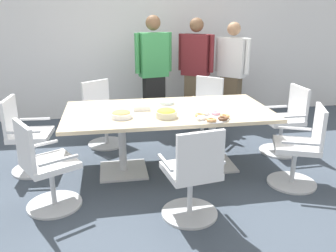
{
  "coord_description": "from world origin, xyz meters",
  "views": [
    {
      "loc": [
        -0.67,
        -3.9,
        1.88
      ],
      "look_at": [
        0.0,
        0.0,
        0.55
      ],
      "focal_mm": 37.4,
      "sensor_mm": 36.0,
      "label": 1
    }
  ],
  "objects": [
    {
      "name": "ground_plane",
      "position": [
        0.0,
        0.0,
        -0.01
      ],
      "size": [
        10.0,
        10.0,
        0.01
      ],
      "primitive_type": "cube",
      "color": "#3D4754"
    },
    {
      "name": "back_wall",
      "position": [
        0.0,
        2.4,
        1.4
      ],
      "size": [
        8.0,
        0.1,
        2.8
      ],
      "primitive_type": "cube",
      "color": "white",
      "rests_on": "ground"
    },
    {
      "name": "conference_table",
      "position": [
        0.0,
        0.0,
        0.63
      ],
      "size": [
        2.4,
        1.2,
        0.75
      ],
      "color": "#CCB793",
      "rests_on": "ground"
    },
    {
      "name": "office_chair_0",
      "position": [
        0.04,
        -1.1,
        0.41
      ],
      "size": [
        0.62,
        0.62,
        0.91
      ],
      "rotation": [
        0.0,
        0.0,
        0.17
      ],
      "color": "silver",
      "rests_on": "ground"
    },
    {
      "name": "office_chair_1",
      "position": [
        1.36,
        -0.66,
        0.41
      ],
      "size": [
        0.7,
        0.7,
        0.91
      ],
      "rotation": [
        0.0,
        0.0,
        1.19
      ],
      "color": "silver",
      "rests_on": "ground"
    },
    {
      "name": "office_chair_2",
      "position": [
        1.66,
        0.25,
        0.41
      ],
      "size": [
        0.55,
        0.55,
        0.91
      ],
      "rotation": [
        0.0,
        0.0,
        -4.69
      ],
      "color": "silver",
      "rests_on": "ground"
    },
    {
      "name": "office_chair_3",
      "position": [
        0.72,
        0.99,
        0.41
      ],
      "size": [
        0.76,
        0.76,
        0.91
      ],
      "rotation": [
        0.0,
        0.0,
        -3.86
      ],
      "color": "silver",
      "rests_on": "ground"
    },
    {
      "name": "office_chair_4",
      "position": [
        -0.77,
        0.98,
        0.41
      ],
      "size": [
        0.75,
        0.75,
        0.91
      ],
      "rotation": [
        0.0,
        0.0,
        -2.52
      ],
      "color": "silver",
      "rests_on": "ground"
    },
    {
      "name": "office_chair_5",
      "position": [
        -1.67,
        0.22,
        0.41
      ],
      "size": [
        0.58,
        0.58,
        0.91
      ],
      "rotation": [
        0.0,
        0.0,
        -1.64
      ],
      "color": "silver",
      "rests_on": "ground"
    },
    {
      "name": "office_chair_6",
      "position": [
        -1.32,
        -0.7,
        0.41
      ],
      "size": [
        0.73,
        0.73,
        0.91
      ],
      "rotation": [
        0.0,
        0.0,
        -1.06
      ],
      "color": "silver",
      "rests_on": "ground"
    },
    {
      "name": "person_standing_0",
      "position": [
        0.04,
        1.6,
        0.94
      ],
      "size": [
        0.61,
        0.31,
        1.79
      ],
      "rotation": [
        0.0,
        0.0,
        -2.92
      ],
      "color": "black",
      "rests_on": "ground"
    },
    {
      "name": "person_standing_1",
      "position": [
        0.76,
        1.72,
        0.91
      ],
      "size": [
        0.55,
        0.43,
        1.75
      ],
      "rotation": [
        0.0,
        0.0,
        -3.74
      ],
      "color": "brown",
      "rests_on": "ground"
    },
    {
      "name": "person_standing_2",
      "position": [
        1.36,
        1.66,
        0.87
      ],
      "size": [
        0.49,
        0.49,
        1.68
      ],
      "rotation": [
        0.0,
        0.0,
        -3.92
      ],
      "color": "brown",
      "rests_on": "ground"
    },
    {
      "name": "snack_bowl_cookies",
      "position": [
        -0.55,
        -0.22,
        0.79
      ],
      "size": [
        0.23,
        0.23,
        0.08
      ],
      "color": "white",
      "rests_on": "conference_table"
    },
    {
      "name": "snack_bowl_chips_yellow",
      "position": [
        -0.07,
        -0.29,
        0.8
      ],
      "size": [
        0.23,
        0.23,
        0.1
      ],
      "color": "beige",
      "rests_on": "conference_table"
    },
    {
      "name": "donut_platter",
      "position": [
        0.41,
        -0.42,
        0.77
      ],
      "size": [
        0.37,
        0.37,
        0.04
      ],
      "color": "white",
      "rests_on": "conference_table"
    },
    {
      "name": "plate_stack",
      "position": [
        0.03,
        0.27,
        0.77
      ],
      "size": [
        0.19,
        0.19,
        0.04
      ],
      "color": "white",
      "rests_on": "conference_table"
    },
    {
      "name": "napkin_pile",
      "position": [
        -0.31,
        0.08,
        0.78
      ],
      "size": [
        0.19,
        0.19,
        0.06
      ],
      "primitive_type": "cube",
      "color": "white",
      "rests_on": "conference_table"
    }
  ]
}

